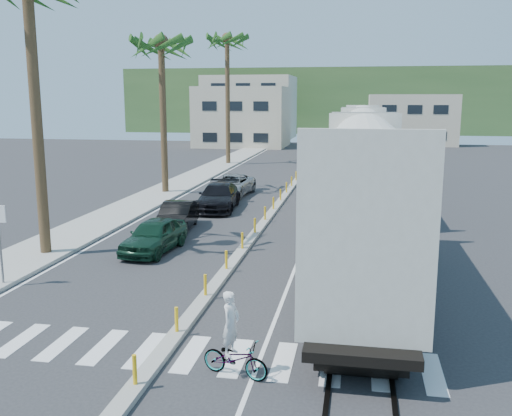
% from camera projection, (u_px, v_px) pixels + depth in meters
% --- Properties ---
extents(ground, '(140.00, 140.00, 0.00)m').
position_uv_depth(ground, '(188.00, 323.00, 16.73)').
color(ground, '#28282B').
rests_on(ground, ground).
extents(sidewalk, '(3.00, 90.00, 0.15)m').
position_uv_depth(sidewalk, '(176.00, 186.00, 42.35)').
color(sidewalk, gray).
rests_on(sidewalk, ground).
extents(rails, '(1.56, 100.00, 0.06)m').
position_uv_depth(rails, '(361.00, 185.00, 42.90)').
color(rails, black).
rests_on(rails, ground).
extents(median, '(0.45, 60.00, 0.85)m').
position_uv_depth(median, '(280.00, 201.00, 36.00)').
color(median, gray).
rests_on(median, ground).
extents(crosswalk, '(14.00, 2.20, 0.01)m').
position_uv_depth(crosswalk, '(165.00, 352.00, 14.79)').
color(crosswalk, silver).
rests_on(crosswalk, ground).
extents(lane_markings, '(9.42, 90.00, 0.01)m').
position_uv_depth(lane_markings, '(260.00, 189.00, 41.26)').
color(lane_markings, silver).
rests_on(lane_markings, ground).
extents(freight_train, '(3.00, 60.94, 5.85)m').
position_uv_depth(freight_train, '(362.00, 152.00, 38.65)').
color(freight_train, beige).
rests_on(freight_train, ground).
extents(palm_trees, '(3.50, 37.20, 13.75)m').
position_uv_depth(palm_trees, '(167.00, 32.00, 38.03)').
color(palm_trees, brown).
rests_on(palm_trees, ground).
extents(buildings, '(38.00, 27.00, 10.00)m').
position_uv_depth(buildings, '(285.00, 112.00, 86.26)').
color(buildings, '#BEAF97').
rests_on(buildings, ground).
extents(hillside, '(80.00, 20.00, 12.00)m').
position_uv_depth(hillside, '(336.00, 101.00, 112.22)').
color(hillside, '#385628').
rests_on(hillside, ground).
extents(car_lead, '(2.40, 4.50, 1.44)m').
position_uv_depth(car_lead, '(154.00, 235.00, 24.33)').
color(car_lead, '#103121').
rests_on(car_lead, ground).
extents(car_second, '(2.32, 4.52, 1.39)m').
position_uv_depth(car_second, '(177.00, 216.00, 28.38)').
color(car_second, black).
rests_on(car_second, ground).
extents(car_third, '(2.94, 5.58, 1.52)m').
position_uv_depth(car_third, '(218.00, 197.00, 33.59)').
color(car_third, black).
rests_on(car_third, ground).
extents(car_rear, '(3.26, 5.55, 1.43)m').
position_uv_depth(car_rear, '(231.00, 185.00, 38.35)').
color(car_rear, '#96999B').
rests_on(car_rear, ground).
extents(cyclist, '(1.48, 2.00, 2.10)m').
position_uv_depth(cyclist, '(234.00, 350.00, 13.40)').
color(cyclist, '#9EA0A5').
rests_on(cyclist, ground).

